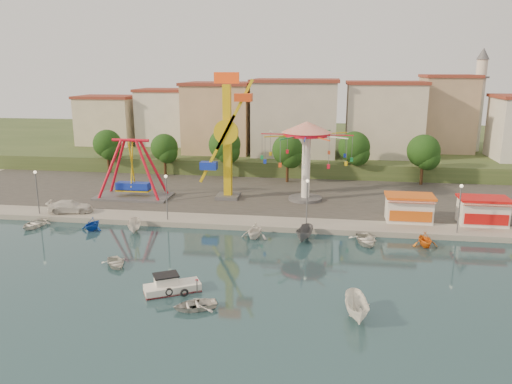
% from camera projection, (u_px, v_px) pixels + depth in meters
% --- Properties ---
extents(ground, '(200.00, 200.00, 0.00)m').
position_uv_depth(ground, '(208.00, 273.00, 44.20)').
color(ground, '#16333C').
rests_on(ground, ground).
extents(quay_deck, '(200.00, 100.00, 0.60)m').
position_uv_depth(quay_deck, '(279.00, 153.00, 103.62)').
color(quay_deck, '#9E998E').
rests_on(quay_deck, ground).
extents(asphalt_pad, '(90.00, 28.00, 0.01)m').
position_uv_depth(asphalt_pad, '(257.00, 188.00, 72.84)').
color(asphalt_pad, '#4C4944').
rests_on(asphalt_pad, quay_deck).
extents(hill_terrace, '(200.00, 60.00, 3.00)m').
position_uv_depth(hill_terrace, '(282.00, 144.00, 108.12)').
color(hill_terrace, '#384C26').
rests_on(hill_terrace, ground).
extents(pirate_ship_ride, '(10.00, 5.00, 8.00)m').
position_uv_depth(pirate_ship_ride, '(132.00, 170.00, 66.38)').
color(pirate_ship_ride, '#59595E').
rests_on(pirate_ship_ride, quay_deck).
extents(kamikaze_tower, '(5.26, 3.10, 16.50)m').
position_uv_depth(kamikaze_tower, '(229.00, 140.00, 64.84)').
color(kamikaze_tower, '#59595E').
rests_on(kamikaze_tower, quay_deck).
extents(wave_swinger, '(11.60, 11.60, 10.40)m').
position_uv_depth(wave_swinger, '(307.00, 143.00, 64.26)').
color(wave_swinger, '#59595E').
rests_on(wave_swinger, quay_deck).
extents(booth_left, '(5.40, 3.78, 3.08)m').
position_uv_depth(booth_left, '(409.00, 208.00, 56.72)').
color(booth_left, white).
rests_on(booth_left, quay_deck).
extents(booth_mid, '(5.40, 3.78, 3.08)m').
position_uv_depth(booth_mid, '(483.00, 211.00, 55.59)').
color(booth_mid, white).
rests_on(booth_mid, quay_deck).
extents(lamp_post_0, '(0.14, 0.14, 5.00)m').
position_uv_depth(lamp_post_0, '(37.00, 193.00, 59.34)').
color(lamp_post_0, '#59595E').
rests_on(lamp_post_0, quay_deck).
extents(lamp_post_1, '(0.14, 0.14, 5.00)m').
position_uv_depth(lamp_post_1, '(167.00, 199.00, 57.06)').
color(lamp_post_1, '#59595E').
rests_on(lamp_post_1, quay_deck).
extents(lamp_post_2, '(0.14, 0.14, 5.00)m').
position_uv_depth(lamp_post_2, '(307.00, 204.00, 54.78)').
color(lamp_post_2, '#59595E').
rests_on(lamp_post_2, quay_deck).
extents(lamp_post_3, '(0.14, 0.14, 5.00)m').
position_uv_depth(lamp_post_3, '(459.00, 210.00, 52.50)').
color(lamp_post_3, '#59595E').
rests_on(lamp_post_3, quay_deck).
extents(tree_0, '(4.60, 4.60, 7.19)m').
position_uv_depth(tree_0, '(107.00, 144.00, 82.05)').
color(tree_0, '#382314').
rests_on(tree_0, quay_deck).
extents(tree_1, '(4.35, 4.35, 6.80)m').
position_uv_depth(tree_1, '(164.00, 147.00, 79.99)').
color(tree_1, '#382314').
rests_on(tree_1, quay_deck).
extents(tree_2, '(5.02, 5.02, 7.85)m').
position_uv_depth(tree_2, '(225.00, 145.00, 77.97)').
color(tree_2, '#382314').
rests_on(tree_2, quay_deck).
extents(tree_3, '(4.68, 4.68, 7.32)m').
position_uv_depth(tree_3, '(288.00, 150.00, 75.25)').
color(tree_3, '#382314').
rests_on(tree_3, quay_deck).
extents(tree_4, '(4.86, 4.86, 7.60)m').
position_uv_depth(tree_4, '(354.00, 147.00, 76.65)').
color(tree_4, '#382314').
rests_on(tree_4, quay_deck).
extents(tree_5, '(4.83, 4.83, 7.54)m').
position_uv_depth(tree_5, '(423.00, 151.00, 73.49)').
color(tree_5, '#382314').
rests_on(tree_5, quay_deck).
extents(building_0, '(9.26, 9.53, 11.87)m').
position_uv_depth(building_0, '(89.00, 117.00, 90.98)').
color(building_0, beige).
rests_on(building_0, hill_terrace).
extents(building_1, '(12.33, 9.01, 8.63)m').
position_uv_depth(building_1, '(163.00, 123.00, 94.76)').
color(building_1, silver).
rests_on(building_1, hill_terrace).
extents(building_2, '(11.95, 9.28, 11.23)m').
position_uv_depth(building_2, '(231.00, 117.00, 93.13)').
color(building_2, tan).
rests_on(building_2, hill_terrace).
extents(building_3, '(12.59, 10.50, 9.20)m').
position_uv_depth(building_3, '(304.00, 126.00, 88.38)').
color(building_3, beige).
rests_on(building_3, hill_terrace).
extents(building_4, '(10.75, 9.23, 9.24)m').
position_uv_depth(building_4, '(380.00, 125.00, 89.72)').
color(building_4, beige).
rests_on(building_4, hill_terrace).
extents(building_5, '(12.77, 10.96, 11.21)m').
position_uv_depth(building_5, '(460.00, 122.00, 85.79)').
color(building_5, tan).
rests_on(building_5, hill_terrace).
extents(minaret, '(2.80, 2.80, 18.00)m').
position_uv_depth(minaret, '(479.00, 97.00, 87.84)').
color(minaret, silver).
rests_on(minaret, hill_terrace).
extents(cabin_motorboat, '(4.72, 3.66, 1.57)m').
position_uv_depth(cabin_motorboat, '(171.00, 287.00, 40.38)').
color(cabin_motorboat, white).
rests_on(cabin_motorboat, ground).
extents(rowboat_a, '(3.59, 3.80, 0.64)m').
position_uv_depth(rowboat_a, '(116.00, 263.00, 45.62)').
color(rowboat_a, silver).
rests_on(rowboat_a, ground).
extents(rowboat_b, '(4.02, 3.57, 0.69)m').
position_uv_depth(rowboat_b, '(195.00, 305.00, 37.50)').
color(rowboat_b, silver).
rests_on(rowboat_b, ground).
extents(skiff, '(1.97, 4.36, 1.64)m').
position_uv_depth(skiff, '(357.00, 308.00, 36.01)').
color(skiff, white).
rests_on(skiff, ground).
extents(van, '(5.51, 3.21, 1.50)m').
position_uv_depth(van, '(70.00, 207.00, 60.23)').
color(van, silver).
rests_on(van, quay_deck).
extents(moored_boat_0, '(3.07, 3.96, 0.75)m').
position_uv_depth(moored_boat_0, '(34.00, 224.00, 56.76)').
color(moored_boat_0, silver).
rests_on(moored_boat_0, ground).
extents(moored_boat_1, '(2.72, 3.05, 1.46)m').
position_uv_depth(moored_boat_1, '(92.00, 224.00, 55.66)').
color(moored_boat_1, '#1448B7').
rests_on(moored_boat_1, ground).
extents(moored_boat_2, '(2.37, 3.85, 1.39)m').
position_uv_depth(moored_boat_2, '(134.00, 226.00, 54.96)').
color(moored_boat_2, silver).
rests_on(moored_boat_2, ground).
extents(moored_boat_4, '(3.37, 3.72, 1.71)m').
position_uv_depth(moored_boat_4, '(255.00, 230.00, 53.01)').
color(moored_boat_4, white).
rests_on(moored_boat_4, ground).
extents(moored_boat_5, '(2.22, 4.09, 1.49)m').
position_uv_depth(moored_boat_5, '(305.00, 234.00, 52.28)').
color(moored_boat_5, slate).
rests_on(moored_boat_5, ground).
extents(moored_boat_6, '(3.64, 4.59, 0.85)m').
position_uv_depth(moored_boat_6, '(366.00, 239.00, 51.47)').
color(moored_boat_6, silver).
rests_on(moored_boat_6, ground).
extents(moored_boat_7, '(2.93, 3.25, 1.51)m').
position_uv_depth(moored_boat_7, '(425.00, 239.00, 50.55)').
color(moored_boat_7, orange).
rests_on(moored_boat_7, ground).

